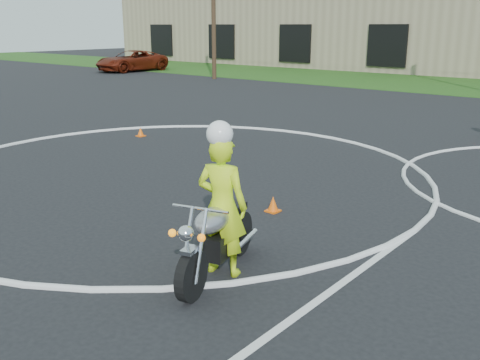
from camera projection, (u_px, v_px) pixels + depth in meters
The scene contains 8 objects.
ground at pixel (64, 203), 10.65m from camera, with size 120.00×120.00×0.00m, color black.
grass_strip at pixel (478, 87), 30.63m from camera, with size 120.00×10.00×0.02m, color #1E4714.
course_markings at pixel (279, 176), 12.54m from camera, with size 19.05×19.05×0.12m.
primary_motorcycle at pixel (217, 238), 7.40m from camera, with size 0.92×2.21×1.19m.
rider_primary_grp at pixel (222, 202), 7.38m from camera, with size 0.84×0.67×2.21m.
pickup_grp at pixel (132, 61), 41.11m from camera, with size 2.91×5.78×1.57m.
traffic_cones at pixel (354, 222), 9.27m from camera, with size 21.43×10.27×0.30m.
warehouse at pixel (326, 17), 50.11m from camera, with size 41.00×17.00×8.30m.
Camera 1 is at (9.16, -5.54, 3.41)m, focal length 40.00 mm.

